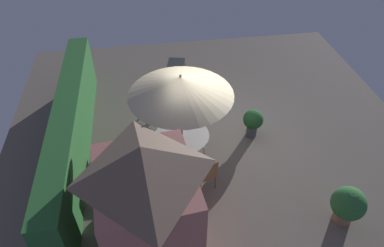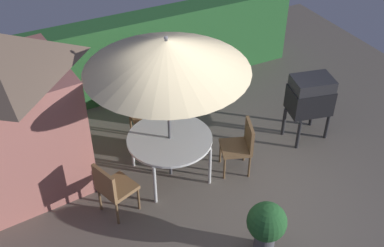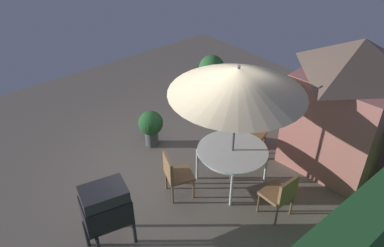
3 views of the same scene
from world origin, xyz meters
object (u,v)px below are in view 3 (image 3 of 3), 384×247
object	(u,v)px
garden_shed	(349,103)
chair_near_shed	(255,130)
bbq_grill	(106,206)
chair_far_side	(175,173)
potted_plant_by_shed	(151,125)
patio_umbrella	(238,81)
patio_table	(232,152)
chair_toward_hedge	(281,194)
potted_plant_by_grill	(212,69)

from	to	relation	value
garden_shed	chair_near_shed	world-z (taller)	garden_shed
bbq_grill	chair_far_side	xyz separation A→B (m)	(-1.48, -0.23, -0.33)
bbq_grill	chair_near_shed	xyz separation A→B (m)	(-3.61, -0.23, -0.33)
bbq_grill	potted_plant_by_shed	xyz separation A→B (m)	(-2.04, -1.79, -0.34)
patio_umbrella	chair_near_shed	world-z (taller)	patio_umbrella
patio_table	chair_near_shed	distance (m)	1.16
chair_near_shed	potted_plant_by_shed	world-z (taller)	chair_near_shed
patio_umbrella	chair_near_shed	xyz separation A→B (m)	(-1.07, -0.39, -1.66)
bbq_grill	potted_plant_by_shed	size ratio (longest dim) A/B	1.44
patio_umbrella	chair_toward_hedge	size ratio (longest dim) A/B	2.74
patio_umbrella	chair_toward_hedge	bearing A→B (deg)	89.41
chair_toward_hedge	potted_plant_by_grill	bearing A→B (deg)	-118.88
bbq_grill	chair_far_side	world-z (taller)	bbq_grill
patio_umbrella	potted_plant_by_shed	size ratio (longest dim) A/B	2.96
patio_table	chair_far_side	xyz separation A→B (m)	(1.05, -0.39, -0.17)
patio_umbrella	potted_plant_by_shed	bearing A→B (deg)	-75.71
patio_umbrella	potted_plant_by_grill	xyz separation A→B (m)	(-2.36, -3.13, -1.66)
patio_table	bbq_grill	xyz separation A→B (m)	(2.53, -0.16, 0.15)
chair_near_shed	chair_toward_hedge	size ratio (longest dim) A/B	1.00
garden_shed	chair_toward_hedge	size ratio (longest dim) A/B	2.92
garden_shed	potted_plant_by_grill	distance (m)	4.13
garden_shed	bbq_grill	xyz separation A→B (m)	(4.72, -1.07, -0.50)
garden_shed	potted_plant_by_shed	distance (m)	4.01
chair_toward_hedge	garden_shed	bearing A→B (deg)	-173.17
potted_plant_by_shed	patio_table	bearing A→B (deg)	104.29
chair_near_shed	chair_toward_hedge	xyz separation A→B (m)	(1.09, 1.57, 0.00)
patio_umbrella	chair_toward_hedge	xyz separation A→B (m)	(0.01, 1.18, -1.66)
patio_umbrella	chair_near_shed	distance (m)	2.01
chair_far_side	potted_plant_by_shed	size ratio (longest dim) A/B	1.08
chair_toward_hedge	patio_umbrella	bearing A→B (deg)	-90.59
patio_umbrella	potted_plant_by_grill	distance (m)	4.26
bbq_grill	potted_plant_by_shed	bearing A→B (deg)	-138.76
garden_shed	chair_far_side	xyz separation A→B (m)	(3.24, -1.30, -0.82)
bbq_grill	potted_plant_by_grill	distance (m)	5.74
potted_plant_by_shed	chair_far_side	bearing A→B (deg)	70.29
garden_shed	patio_umbrella	bearing A→B (deg)	-22.68
garden_shed	chair_far_side	size ratio (longest dim) A/B	2.92
potted_plant_by_shed	chair_toward_hedge	bearing A→B (deg)	98.81
chair_toward_hedge	potted_plant_by_grill	distance (m)	4.92
garden_shed	potted_plant_by_grill	bearing A→B (deg)	-92.54
patio_table	chair_far_side	world-z (taller)	chair_far_side
bbq_grill	potted_plant_by_grill	bearing A→B (deg)	-148.77
chair_near_shed	chair_toward_hedge	world-z (taller)	same
patio_table	potted_plant_by_grill	xyz separation A→B (m)	(-2.36, -3.13, -0.18)
patio_table	bbq_grill	world-z (taller)	bbq_grill
garden_shed	chair_near_shed	xyz separation A→B (m)	(1.11, -1.30, -0.82)
patio_table	potted_plant_by_shed	distance (m)	2.02
chair_far_side	potted_plant_by_grill	world-z (taller)	potted_plant_by_grill
chair_toward_hedge	chair_near_shed	bearing A→B (deg)	-124.76
bbq_grill	potted_plant_by_grill	size ratio (longest dim) A/B	1.32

